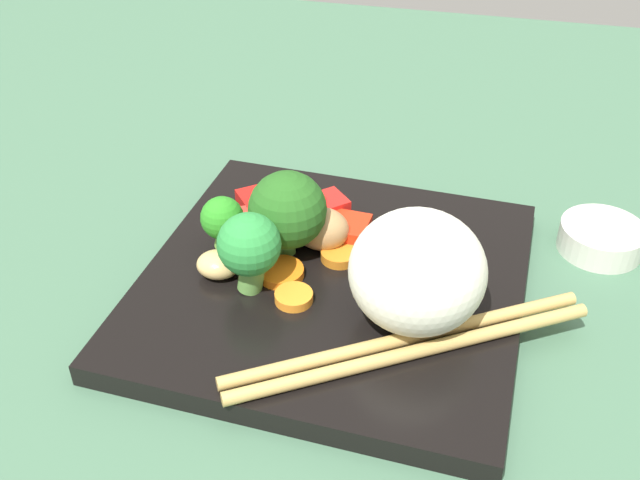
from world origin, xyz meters
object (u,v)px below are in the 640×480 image
broccoli_floret_2 (287,210)px  sauce_cup (601,238)px  rice_mound (417,271)px  chopstick_pair (411,345)px  square_plate (333,285)px  carrot_slice_0 (344,256)px

broccoli_floret_2 → sauce_cup: (20.49, 7.31, -3.83)cm
rice_mound → sauce_cup: 17.05cm
broccoli_floret_2 → chopstick_pair: bearing=-38.5°
square_plate → rice_mound: size_ratio=2.99×
square_plate → broccoli_floret_2: bearing=152.5°
rice_mound → sauce_cup: (11.53, 11.89, -4.06)cm
carrot_slice_0 → sauce_cup: 18.26cm
square_plate → broccoli_floret_2: 5.62cm
square_plate → rice_mound: (5.51, -2.78, 4.29)cm
square_plate → chopstick_pair: (5.75, -5.52, 1.14)cm
rice_mound → broccoli_floret_2: (-8.96, 4.58, -0.23)cm
broccoli_floret_2 → carrot_slice_0: bearing=0.7°
rice_mound → chopstick_pair: (0.23, -2.74, -3.15)cm
carrot_slice_0 → chopstick_pair: bearing=-53.5°
square_plate → carrot_slice_0: carrot_slice_0 is taller
chopstick_pair → broccoli_floret_2: bearing=109.1°
sauce_cup → rice_mound: bearing=-134.1°
square_plate → carrot_slice_0: bearing=80.6°
rice_mound → carrot_slice_0: (-5.21, 4.62, -3.23)cm
rice_mound → chopstick_pair: rice_mound is taller
square_plate → broccoli_floret_2: size_ratio=3.97×
square_plate → chopstick_pair: 8.05cm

